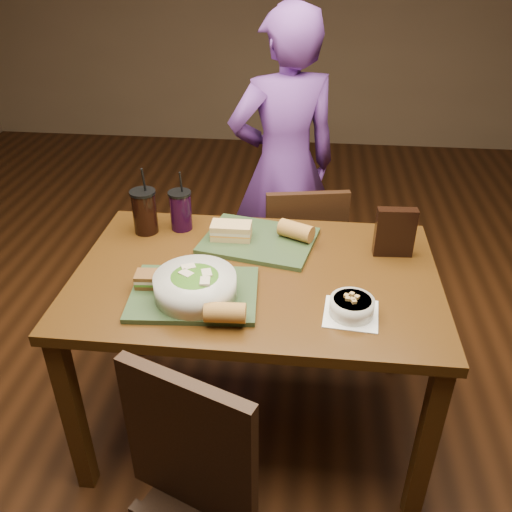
# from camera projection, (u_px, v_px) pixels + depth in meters

# --- Properties ---
(ground) EXTENTS (6.00, 6.00, 0.00)m
(ground) POSITION_uv_depth(u_px,v_px,m) (256.00, 418.00, 2.33)
(ground) COLOR #381C0B
(ground) RESTS_ON ground
(dining_table) EXTENTS (1.30, 0.85, 0.75)m
(dining_table) POSITION_uv_depth(u_px,v_px,m) (256.00, 293.00, 1.99)
(dining_table) COLOR #45290D
(dining_table) RESTS_ON ground
(chair_far) EXTENTS (0.42, 0.43, 0.84)m
(chair_far) POSITION_uv_depth(u_px,v_px,m) (305.00, 256.00, 2.58)
(chair_far) COLOR black
(chair_far) RESTS_ON ground
(diner) EXTENTS (0.66, 0.55, 1.55)m
(diner) POSITION_uv_depth(u_px,v_px,m) (284.00, 168.00, 2.71)
(diner) COLOR #5F3085
(diner) RESTS_ON ground
(tray_near) EXTENTS (0.44, 0.35, 0.02)m
(tray_near) POSITION_uv_depth(u_px,v_px,m) (194.00, 294.00, 1.82)
(tray_near) COLOR #2C4022
(tray_near) RESTS_ON dining_table
(tray_far) EXTENTS (0.48, 0.40, 0.02)m
(tray_far) POSITION_uv_depth(u_px,v_px,m) (259.00, 240.00, 2.12)
(tray_far) COLOR #2C4022
(tray_far) RESTS_ON dining_table
(salad_bowl) EXTENTS (0.27, 0.27, 0.09)m
(salad_bowl) POSITION_uv_depth(u_px,v_px,m) (195.00, 285.00, 1.77)
(salad_bowl) COLOR silver
(salad_bowl) RESTS_ON tray_near
(soup_bowl) EXTENTS (0.19, 0.19, 0.07)m
(soup_bowl) POSITION_uv_depth(u_px,v_px,m) (352.00, 306.00, 1.72)
(soup_bowl) COLOR white
(soup_bowl) RESTS_ON dining_table
(sandwich_near) EXTENTS (0.11, 0.08, 0.05)m
(sandwich_near) POSITION_uv_depth(u_px,v_px,m) (151.00, 279.00, 1.83)
(sandwich_near) COLOR #593819
(sandwich_near) RESTS_ON tray_near
(sandwich_far) EXTENTS (0.16, 0.09, 0.06)m
(sandwich_far) POSITION_uv_depth(u_px,v_px,m) (231.00, 231.00, 2.11)
(sandwich_far) COLOR tan
(sandwich_far) RESTS_ON tray_far
(baguette_near) EXTENTS (0.13, 0.07, 0.06)m
(baguette_near) POSITION_uv_depth(u_px,v_px,m) (225.00, 313.00, 1.66)
(baguette_near) COLOR #AD7533
(baguette_near) RESTS_ON tray_near
(baguette_far) EXTENTS (0.15, 0.12, 0.07)m
(baguette_far) POSITION_uv_depth(u_px,v_px,m) (296.00, 231.00, 2.10)
(baguette_far) COLOR #AD7533
(baguette_far) RESTS_ON tray_far
(cup_cola) EXTENTS (0.10, 0.10, 0.28)m
(cup_cola) POSITION_uv_depth(u_px,v_px,m) (145.00, 211.00, 2.15)
(cup_cola) COLOR black
(cup_cola) RESTS_ON dining_table
(cup_berry) EXTENTS (0.09, 0.09, 0.25)m
(cup_berry) POSITION_uv_depth(u_px,v_px,m) (181.00, 210.00, 2.18)
(cup_berry) COLOR black
(cup_berry) RESTS_ON dining_table
(chip_bag) EXTENTS (0.15, 0.05, 0.19)m
(chip_bag) POSITION_uv_depth(u_px,v_px,m) (395.00, 232.00, 2.00)
(chip_bag) COLOR black
(chip_bag) RESTS_ON dining_table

